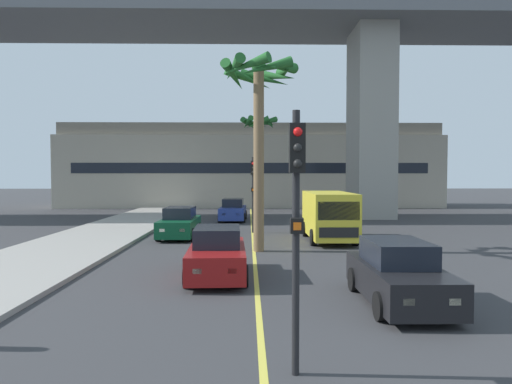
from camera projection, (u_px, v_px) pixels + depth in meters
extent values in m
cube|color=#9E9991|center=(28.00, 264.00, 15.77)|extent=(4.80, 80.00, 0.15)
cube|color=#DBCC4C|center=(253.00, 235.00, 23.91)|extent=(0.14, 56.00, 0.01)
cube|color=slate|center=(251.00, 12.00, 33.58)|extent=(79.80, 8.00, 2.40)
cube|color=#47494C|center=(251.00, 3.00, 37.20)|extent=(79.80, 0.50, 1.80)
cube|color=gray|center=(371.00, 124.00, 34.04)|extent=(2.80, 4.40, 14.21)
cube|color=#BCB29E|center=(250.00, 172.00, 46.86)|extent=(37.96, 8.00, 7.09)
cube|color=gray|center=(250.00, 132.00, 46.71)|extent=(37.20, 7.20, 1.20)
cube|color=black|center=(251.00, 168.00, 42.83)|extent=(34.16, 0.04, 1.00)
cube|color=#0C4728|center=(179.00, 226.00, 22.88)|extent=(1.77, 4.13, 0.80)
cube|color=black|center=(180.00, 213.00, 23.01)|extent=(1.43, 2.07, 0.60)
cube|color=#F2EDCC|center=(182.00, 230.00, 20.87)|extent=(0.24, 0.08, 0.14)
cube|color=#F2EDCC|center=(162.00, 230.00, 20.87)|extent=(0.24, 0.08, 0.14)
cylinder|color=black|center=(192.00, 235.00, 21.62)|extent=(0.23, 0.64, 0.64)
cylinder|color=black|center=(158.00, 235.00, 21.62)|extent=(0.23, 0.64, 0.64)
cylinder|color=black|center=(198.00, 229.00, 24.16)|extent=(0.23, 0.64, 0.64)
cylinder|color=black|center=(169.00, 229.00, 24.16)|extent=(0.23, 0.64, 0.64)
cube|color=maroon|center=(217.00, 259.00, 13.98)|extent=(1.85, 4.16, 0.80)
cube|color=black|center=(217.00, 236.00, 14.10)|extent=(1.47, 2.10, 0.60)
cube|color=#F2EDCC|center=(232.00, 271.00, 12.00)|extent=(0.24, 0.09, 0.14)
cube|color=#F2EDCC|center=(197.00, 271.00, 11.95)|extent=(0.24, 0.09, 0.14)
cylinder|color=black|center=(244.00, 276.00, 12.76)|extent=(0.24, 0.65, 0.64)
cylinder|color=black|center=(187.00, 277.00, 12.68)|extent=(0.24, 0.65, 0.64)
cylinder|color=black|center=(242.00, 259.00, 15.30)|extent=(0.24, 0.65, 0.64)
cylinder|color=black|center=(195.00, 260.00, 15.21)|extent=(0.24, 0.65, 0.64)
cube|color=navy|center=(233.00, 213.00, 31.47)|extent=(1.85, 4.16, 0.80)
cube|color=black|center=(233.00, 203.00, 31.60)|extent=(1.47, 2.10, 0.60)
cube|color=#F2EDCC|center=(238.00, 214.00, 29.45)|extent=(0.24, 0.09, 0.14)
cube|color=#F2EDCC|center=(224.00, 214.00, 29.47)|extent=(0.24, 0.09, 0.14)
cylinder|color=black|center=(244.00, 218.00, 30.20)|extent=(0.24, 0.65, 0.64)
cylinder|color=black|center=(220.00, 218.00, 30.22)|extent=(0.24, 0.65, 0.64)
cylinder|color=black|center=(245.00, 215.00, 32.73)|extent=(0.24, 0.65, 0.64)
cylinder|color=black|center=(223.00, 215.00, 32.76)|extent=(0.24, 0.65, 0.64)
cube|color=black|center=(398.00, 281.00, 11.06)|extent=(1.72, 4.11, 0.80)
cube|color=black|center=(397.00, 252.00, 11.19)|extent=(1.40, 2.06, 0.60)
cube|color=#F2EDCC|center=(454.00, 302.00, 9.06)|extent=(0.24, 0.08, 0.14)
cube|color=#F2EDCC|center=(408.00, 302.00, 9.05)|extent=(0.24, 0.08, 0.14)
cylinder|color=black|center=(454.00, 306.00, 9.81)|extent=(0.22, 0.64, 0.64)
cylinder|color=black|center=(381.00, 306.00, 9.79)|extent=(0.22, 0.64, 0.64)
cylinder|color=black|center=(412.00, 279.00, 12.35)|extent=(0.22, 0.64, 0.64)
cylinder|color=black|center=(354.00, 279.00, 12.33)|extent=(0.22, 0.64, 0.64)
cube|color=yellow|center=(329.00, 214.00, 21.84)|extent=(2.06, 5.22, 2.10)
cube|color=black|center=(339.00, 211.00, 19.27)|extent=(1.80, 0.10, 0.80)
cube|color=black|center=(339.00, 233.00, 19.24)|extent=(1.70, 0.08, 0.44)
cylinder|color=black|center=(355.00, 237.00, 20.32)|extent=(0.27, 0.76, 0.76)
cylinder|color=black|center=(313.00, 237.00, 20.31)|extent=(0.27, 0.76, 0.76)
cylinder|color=black|center=(342.00, 229.00, 23.44)|extent=(0.27, 0.76, 0.76)
cylinder|color=black|center=(305.00, 229.00, 23.42)|extent=(0.27, 0.76, 0.76)
cylinder|color=black|center=(296.00, 244.00, 7.08)|extent=(0.12, 0.12, 4.20)
cube|color=black|center=(297.00, 148.00, 6.89)|extent=(0.24, 0.20, 0.76)
sphere|color=red|center=(298.00, 132.00, 6.78)|extent=(0.14, 0.14, 0.14)
sphere|color=black|center=(298.00, 148.00, 6.79)|extent=(0.14, 0.14, 0.14)
sphere|color=black|center=(298.00, 164.00, 6.80)|extent=(0.14, 0.14, 0.14)
cube|color=black|center=(297.00, 226.00, 6.95)|extent=(0.20, 0.16, 0.24)
cube|color=orange|center=(297.00, 226.00, 6.87)|extent=(0.12, 0.03, 0.12)
cylinder|color=black|center=(253.00, 195.00, 24.84)|extent=(0.12, 0.12, 4.20)
cube|color=black|center=(253.00, 168.00, 24.64)|extent=(0.24, 0.20, 0.76)
sphere|color=red|center=(253.00, 164.00, 24.53)|extent=(0.14, 0.14, 0.14)
sphere|color=black|center=(253.00, 168.00, 24.54)|extent=(0.14, 0.14, 0.14)
sphere|color=black|center=(253.00, 172.00, 24.55)|extent=(0.14, 0.14, 0.14)
cube|color=black|center=(253.00, 190.00, 24.71)|extent=(0.20, 0.16, 0.24)
cube|color=orange|center=(253.00, 190.00, 24.63)|extent=(0.12, 0.03, 0.12)
cylinder|color=brown|center=(259.00, 161.00, 18.69)|extent=(0.44, 0.44, 7.56)
sphere|color=#236028|center=(259.00, 66.00, 18.54)|extent=(0.60, 0.60, 0.60)
cone|color=#236028|center=(285.00, 71.00, 18.66)|extent=(0.62, 2.24, 0.79)
cone|color=#236028|center=(277.00, 76.00, 19.31)|extent=(1.83, 1.92, 0.92)
cone|color=#236028|center=(265.00, 79.00, 19.61)|extent=(2.25, 1.01, 1.02)
cone|color=#236028|center=(249.00, 79.00, 19.56)|extent=(2.21, 1.24, 1.06)
cone|color=#236028|center=(234.00, 77.00, 18.88)|extent=(1.12, 2.23, 1.10)
cone|color=#236028|center=(233.00, 69.00, 18.22)|extent=(1.06, 2.25, 0.82)
cone|color=#236028|center=(245.00, 66.00, 17.61)|extent=(2.13, 1.51, 0.85)
cone|color=#236028|center=(266.00, 68.00, 17.50)|extent=(2.25, 0.93, 1.02)
cone|color=#236028|center=(282.00, 68.00, 17.99)|extent=(1.56, 2.11, 0.81)
cylinder|color=brown|center=(259.00, 170.00, 33.94)|extent=(0.35, 0.35, 7.26)
sphere|color=#236028|center=(259.00, 120.00, 33.80)|extent=(0.60, 0.60, 0.60)
cone|color=#236028|center=(271.00, 125.00, 33.94)|extent=(0.67, 1.89, 1.08)
cone|color=#236028|center=(265.00, 123.00, 34.59)|extent=(1.82, 1.36, 0.80)
cone|color=#236028|center=(255.00, 124.00, 34.67)|extent=(1.91, 0.99, 0.84)
cone|color=#236028|center=(249.00, 124.00, 34.30)|extent=(1.39, 1.80, 0.98)
cone|color=#236028|center=(248.00, 123.00, 33.52)|extent=(0.99, 1.91, 0.97)
cone|color=#236028|center=(257.00, 123.00, 32.92)|extent=(1.89, 0.71, 1.09)
cone|color=#236028|center=(267.00, 121.00, 33.10)|extent=(1.75, 1.48, 0.84)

